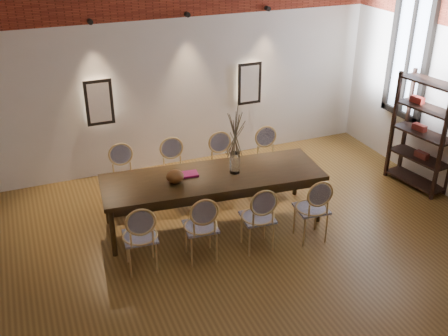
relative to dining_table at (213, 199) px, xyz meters
name	(u,v)px	position (x,y,z in m)	size (l,w,h in m)	color
floor	(267,277)	(0.16, -1.42, -0.39)	(7.00, 7.00, 0.02)	brown
wall_back	(174,49)	(0.16, 2.13, 1.62)	(7.00, 0.10, 4.00)	silver
niche_left	(99,102)	(-1.14, 2.03, 0.93)	(0.36, 0.06, 0.66)	#FFEAC6
niche_right	(249,83)	(1.46, 2.03, 0.93)	(0.36, 0.06, 0.66)	#FFEAC6
spot_fixture_left	(90,22)	(-1.14, 2.00, 2.17)	(0.08, 0.08, 0.10)	black
spot_fixture_mid	(187,15)	(0.36, 2.00, 2.17)	(0.08, 0.08, 0.10)	black
spot_fixture_right	(268,9)	(1.76, 2.00, 2.17)	(0.08, 0.08, 0.10)	black
window_glass	(412,41)	(3.62, 0.58, 1.77)	(0.02, 0.78, 2.38)	silver
window_frame	(411,41)	(3.60, 0.58, 1.77)	(0.08, 0.90, 2.50)	black
window_mullion	(411,41)	(3.60, 0.58, 1.77)	(0.06, 0.06, 2.40)	black
dining_table	(213,199)	(0.00, 0.00, 0.00)	(3.05, 0.98, 0.75)	#382610
chair_near_a	(140,236)	(-1.21, -0.66, 0.09)	(0.44, 0.44, 0.94)	tan
chair_near_b	(201,226)	(-0.45, -0.73, 0.09)	(0.44, 0.44, 0.94)	tan
chair_near_c	(258,217)	(0.31, -0.80, 0.09)	(0.44, 0.44, 0.94)	tan
chair_near_d	(311,208)	(1.06, -0.87, 0.09)	(0.44, 0.44, 0.94)	tan
chair_far_a	(124,180)	(-1.06, 0.87, 0.09)	(0.44, 0.44, 0.94)	tan
chair_far_b	(175,173)	(-0.31, 0.80, 0.09)	(0.44, 0.44, 0.94)	tan
chair_far_c	(223,166)	(0.45, 0.73, 0.09)	(0.44, 0.44, 0.94)	tan
chair_far_d	(270,160)	(1.21, 0.66, 0.09)	(0.44, 0.44, 0.94)	tan
vase	(235,163)	(0.31, -0.03, 0.53)	(0.14, 0.14, 0.30)	silver
dried_branches	(235,133)	(0.31, -0.03, 0.98)	(0.50, 0.50, 0.70)	brown
bowl	(175,176)	(-0.54, 0.00, 0.46)	(0.24, 0.24, 0.18)	brown
book	(188,174)	(-0.31, 0.13, 0.39)	(0.26, 0.18, 0.03)	#9B1559
shelving_rack	(423,133)	(3.44, -0.18, 0.53)	(0.38, 1.00, 1.80)	black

